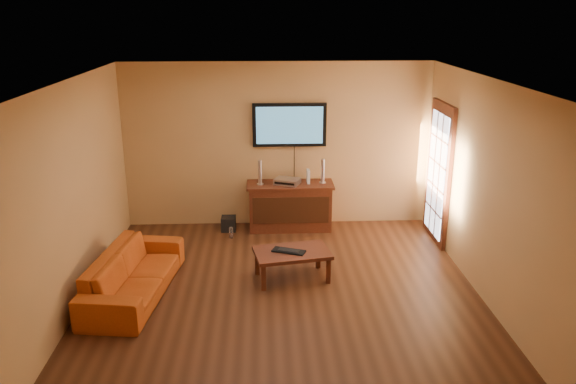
{
  "coord_description": "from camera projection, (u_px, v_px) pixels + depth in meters",
  "views": [
    {
      "loc": [
        -0.23,
        -6.46,
        3.48
      ],
      "look_at": [
        0.1,
        0.8,
        1.1
      ],
      "focal_mm": 35.0,
      "sensor_mm": 36.0,
      "label": 1
    }
  ],
  "objects": [
    {
      "name": "sofa",
      "position": [
        133.0,
        267.0,
        7.07
      ],
      "size": [
        0.83,
        2.03,
        0.77
      ],
      "primitive_type": "imported",
      "rotation": [
        0.0,
        0.0,
        1.44
      ],
      "color": "#B34913",
      "rests_on": "ground"
    },
    {
      "name": "french_door",
      "position": [
        438.0,
        175.0,
        8.62
      ],
      "size": [
        0.07,
        1.02,
        2.22
      ],
      "color": "#441C0F",
      "rests_on": "ground"
    },
    {
      "name": "television",
      "position": [
        289.0,
        125.0,
        9.04
      ],
      "size": [
        1.19,
        0.08,
        0.7
      ],
      "color": "black",
      "rests_on": "ground"
    },
    {
      "name": "ground_plane",
      "position": [
        283.0,
        292.0,
        7.23
      ],
      "size": [
        5.0,
        5.0,
        0.0
      ],
      "primitive_type": "plane",
      "color": "#3A1F10",
      "rests_on": "ground"
    },
    {
      "name": "speaker_left",
      "position": [
        260.0,
        173.0,
        9.01
      ],
      "size": [
        0.11,
        0.11,
        0.4
      ],
      "color": "silver",
      "rests_on": "media_console"
    },
    {
      "name": "room_walls",
      "position": [
        281.0,
        153.0,
        7.29
      ],
      "size": [
        5.0,
        5.0,
        5.0
      ],
      "color": "tan",
      "rests_on": "ground"
    },
    {
      "name": "coffee_table",
      "position": [
        292.0,
        255.0,
        7.5
      ],
      "size": [
        1.08,
        0.76,
        0.4
      ],
      "color": "#441C0F",
      "rests_on": "ground"
    },
    {
      "name": "bottle",
      "position": [
        231.0,
        233.0,
        8.92
      ],
      "size": [
        0.07,
        0.07,
        0.19
      ],
      "color": "white",
      "rests_on": "ground"
    },
    {
      "name": "speaker_right",
      "position": [
        323.0,
        172.0,
        9.09
      ],
      "size": [
        0.11,
        0.11,
        0.4
      ],
      "color": "silver",
      "rests_on": "media_console"
    },
    {
      "name": "keyboard",
      "position": [
        289.0,
        251.0,
        7.46
      ],
      "size": [
        0.47,
        0.31,
        0.03
      ],
      "color": "black",
      "rests_on": "coffee_table"
    },
    {
      "name": "av_receiver",
      "position": [
        287.0,
        181.0,
        9.08
      ],
      "size": [
        0.47,
        0.4,
        0.09
      ],
      "primitive_type": "cube",
      "rotation": [
        0.0,
        0.0,
        -0.38
      ],
      "color": "silver",
      "rests_on": "media_console"
    },
    {
      "name": "media_console",
      "position": [
        290.0,
        206.0,
        9.23
      ],
      "size": [
        1.41,
        0.54,
        0.78
      ],
      "color": "#441C0F",
      "rests_on": "ground"
    },
    {
      "name": "subwoofer",
      "position": [
        229.0,
        224.0,
        9.22
      ],
      "size": [
        0.23,
        0.23,
        0.23
      ],
      "primitive_type": "cube",
      "rotation": [
        0.0,
        0.0,
        -0.01
      ],
      "color": "black",
      "rests_on": "ground"
    },
    {
      "name": "game_console",
      "position": [
        308.0,
        176.0,
        9.11
      ],
      "size": [
        0.05,
        0.16,
        0.22
      ],
      "primitive_type": "cube",
      "rotation": [
        0.0,
        0.0,
        0.04
      ],
      "color": "white",
      "rests_on": "media_console"
    }
  ]
}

